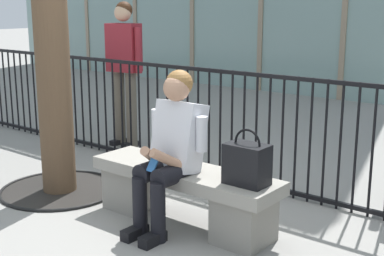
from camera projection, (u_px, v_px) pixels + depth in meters
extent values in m
plane|color=gray|center=(184.00, 223.00, 4.25)|extent=(60.00, 60.00, 0.00)
cube|color=gray|center=(184.00, 174.00, 4.16)|extent=(1.60, 0.44, 0.10)
cube|color=gray|center=(133.00, 187.00, 4.55)|extent=(0.36, 0.37, 0.35)
cube|color=gray|center=(244.00, 219.00, 3.87)|extent=(0.36, 0.37, 0.35)
cylinder|color=black|center=(158.00, 169.00, 4.07)|extent=(0.15, 0.40, 0.15)
cylinder|color=black|center=(140.00, 207.00, 3.97)|extent=(0.11, 0.11, 0.45)
cube|color=black|center=(135.00, 233.00, 3.97)|extent=(0.09, 0.22, 0.08)
cylinder|color=black|center=(176.00, 173.00, 3.96)|extent=(0.15, 0.40, 0.15)
cylinder|color=black|center=(158.00, 212.00, 3.86)|extent=(0.11, 0.11, 0.45)
cube|color=black|center=(153.00, 239.00, 3.86)|extent=(0.09, 0.22, 0.08)
cube|color=silver|center=(179.00, 136.00, 4.07)|extent=(0.36, 0.30, 0.55)
cylinder|color=silver|center=(157.00, 126.00, 4.19)|extent=(0.08, 0.08, 0.26)
cylinder|color=tan|center=(151.00, 156.00, 3.98)|extent=(0.16, 0.28, 0.20)
cylinder|color=silver|center=(202.00, 134.00, 3.92)|extent=(0.08, 0.08, 0.26)
cylinder|color=tan|center=(168.00, 160.00, 3.88)|extent=(0.16, 0.28, 0.20)
cube|color=#2D6BB7|center=(154.00, 162.00, 3.89)|extent=(0.07, 0.10, 0.13)
sphere|color=tan|center=(177.00, 88.00, 3.97)|extent=(0.20, 0.20, 0.20)
sphere|color=olive|center=(179.00, 83.00, 3.98)|extent=(0.20, 0.20, 0.20)
cube|color=black|center=(247.00, 164.00, 3.75)|extent=(0.30, 0.20, 0.29)
torus|color=black|center=(247.00, 144.00, 3.72)|extent=(0.21, 0.02, 0.21)
cylinder|color=#6B6051|center=(120.00, 108.00, 6.54)|extent=(0.13, 0.13, 0.90)
cube|color=black|center=(118.00, 142.00, 6.60)|extent=(0.09, 0.22, 0.06)
cylinder|color=#6B6051|center=(131.00, 110.00, 6.42)|extent=(0.13, 0.13, 0.90)
cube|color=black|center=(130.00, 144.00, 6.48)|extent=(0.09, 0.22, 0.06)
cube|color=maroon|center=(124.00, 48.00, 6.31)|extent=(0.41, 0.29, 0.56)
cylinder|color=maroon|center=(110.00, 48.00, 6.46)|extent=(0.08, 0.08, 0.52)
cylinder|color=maroon|center=(138.00, 50.00, 6.17)|extent=(0.08, 0.08, 0.52)
sphere|color=#DBAD89|center=(123.00, 13.00, 6.22)|extent=(0.20, 0.20, 0.20)
sphere|color=#472816|center=(124.00, 10.00, 6.23)|extent=(0.20, 0.20, 0.20)
cylinder|color=black|center=(5.00, 89.00, 7.38)|extent=(0.02, 0.02, 1.09)
cylinder|color=black|center=(11.00, 90.00, 7.29)|extent=(0.02, 0.02, 1.09)
cylinder|color=black|center=(16.00, 91.00, 7.21)|extent=(0.02, 0.02, 1.09)
cylinder|color=black|center=(22.00, 92.00, 7.13)|extent=(0.02, 0.02, 1.09)
cylinder|color=black|center=(28.00, 93.00, 7.05)|extent=(0.02, 0.02, 1.09)
cylinder|color=black|center=(34.00, 94.00, 6.97)|extent=(0.02, 0.02, 1.09)
cylinder|color=black|center=(41.00, 95.00, 6.88)|extent=(0.02, 0.02, 1.09)
cylinder|color=black|center=(47.00, 96.00, 6.80)|extent=(0.02, 0.02, 1.09)
cylinder|color=black|center=(54.00, 97.00, 6.72)|extent=(0.02, 0.02, 1.09)
cylinder|color=black|center=(61.00, 98.00, 6.64)|extent=(0.02, 0.02, 1.09)
cylinder|color=black|center=(68.00, 100.00, 6.55)|extent=(0.02, 0.02, 1.09)
cylinder|color=black|center=(75.00, 101.00, 6.47)|extent=(0.02, 0.02, 1.09)
cylinder|color=black|center=(82.00, 102.00, 6.39)|extent=(0.02, 0.02, 1.09)
cylinder|color=black|center=(90.00, 103.00, 6.31)|extent=(0.02, 0.02, 1.09)
cylinder|color=black|center=(97.00, 105.00, 6.23)|extent=(0.02, 0.02, 1.09)
cylinder|color=black|center=(105.00, 106.00, 6.14)|extent=(0.02, 0.02, 1.09)
cylinder|color=black|center=(113.00, 107.00, 6.06)|extent=(0.02, 0.02, 1.09)
cylinder|color=black|center=(122.00, 109.00, 5.98)|extent=(0.02, 0.02, 1.09)
cylinder|color=black|center=(130.00, 110.00, 5.90)|extent=(0.02, 0.02, 1.09)
cylinder|color=black|center=(139.00, 112.00, 5.81)|extent=(0.02, 0.02, 1.09)
cylinder|color=black|center=(148.00, 113.00, 5.73)|extent=(0.02, 0.02, 1.09)
cylinder|color=black|center=(158.00, 115.00, 5.65)|extent=(0.02, 0.02, 1.09)
cylinder|color=black|center=(167.00, 117.00, 5.57)|extent=(0.02, 0.02, 1.09)
cylinder|color=black|center=(177.00, 118.00, 5.48)|extent=(0.02, 0.02, 1.09)
cylinder|color=black|center=(188.00, 120.00, 5.40)|extent=(0.02, 0.02, 1.09)
cylinder|color=black|center=(198.00, 122.00, 5.32)|extent=(0.02, 0.02, 1.09)
cylinder|color=black|center=(209.00, 124.00, 5.24)|extent=(0.02, 0.02, 1.09)
cylinder|color=black|center=(220.00, 126.00, 5.16)|extent=(0.02, 0.02, 1.09)
cylinder|color=black|center=(232.00, 128.00, 5.07)|extent=(0.02, 0.02, 1.09)
cylinder|color=black|center=(244.00, 130.00, 4.99)|extent=(0.02, 0.02, 1.09)
cylinder|color=black|center=(256.00, 132.00, 4.91)|extent=(0.02, 0.02, 1.09)
cylinder|color=black|center=(269.00, 134.00, 4.83)|extent=(0.02, 0.02, 1.09)
cylinder|color=black|center=(282.00, 136.00, 4.74)|extent=(0.02, 0.02, 1.09)
cylinder|color=black|center=(296.00, 139.00, 4.66)|extent=(0.02, 0.02, 1.09)
cylinder|color=black|center=(310.00, 141.00, 4.58)|extent=(0.02, 0.02, 1.09)
cylinder|color=black|center=(325.00, 144.00, 4.50)|extent=(0.02, 0.02, 1.09)
cylinder|color=black|center=(340.00, 146.00, 4.42)|extent=(0.02, 0.02, 1.09)
cylinder|color=black|center=(356.00, 149.00, 4.33)|extent=(0.02, 0.02, 1.09)
cylinder|color=black|center=(372.00, 152.00, 4.25)|extent=(0.02, 0.02, 1.09)
cube|color=black|center=(255.00, 183.00, 5.02)|extent=(9.97, 0.04, 0.04)
cube|color=black|center=(258.00, 75.00, 4.79)|extent=(9.97, 0.04, 0.04)
cylinder|color=black|center=(60.00, 190.00, 4.98)|extent=(1.06, 1.06, 0.01)
torus|color=black|center=(60.00, 189.00, 4.98)|extent=(1.09, 1.09, 0.03)
cylinder|color=brown|center=(49.00, 2.00, 4.60)|extent=(0.30, 0.30, 3.40)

